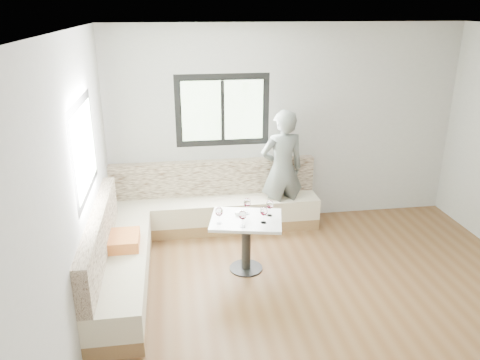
% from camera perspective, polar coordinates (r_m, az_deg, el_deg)
% --- Properties ---
extents(room, '(5.01, 5.01, 2.81)m').
position_cam_1_polar(room, '(4.47, 12.01, -0.80)').
color(room, brown).
rests_on(room, ground).
extents(banquette, '(2.90, 2.80, 0.95)m').
position_cam_1_polar(banquette, '(6.06, -7.60, -5.81)').
color(banquette, olive).
rests_on(banquette, ground).
extents(table, '(0.93, 0.80, 0.67)m').
position_cam_1_polar(table, '(5.54, 0.76, -6.30)').
color(table, black).
rests_on(table, ground).
extents(person, '(0.67, 0.49, 1.70)m').
position_cam_1_polar(person, '(6.55, 5.15, 1.26)').
color(person, slate).
rests_on(person, ground).
extents(olive_ramekin, '(0.09, 0.09, 0.03)m').
position_cam_1_polar(olive_ramekin, '(5.57, -0.20, -4.03)').
color(olive_ramekin, white).
rests_on(olive_ramekin, table).
extents(wine_glass_a, '(0.09, 0.09, 0.20)m').
position_cam_1_polar(wine_glass_a, '(5.30, -2.57, -3.95)').
color(wine_glass_a, white).
rests_on(wine_glass_a, table).
extents(wine_glass_b, '(0.09, 0.09, 0.20)m').
position_cam_1_polar(wine_glass_b, '(5.21, 0.31, -4.37)').
color(wine_glass_b, white).
rests_on(wine_glass_b, table).
extents(wine_glass_c, '(0.09, 0.09, 0.20)m').
position_cam_1_polar(wine_glass_c, '(5.32, 2.92, -3.88)').
color(wine_glass_c, white).
rests_on(wine_glass_c, table).
extents(wine_glass_d, '(0.09, 0.09, 0.20)m').
position_cam_1_polar(wine_glass_d, '(5.53, 0.88, -2.84)').
color(wine_glass_d, white).
rests_on(wine_glass_d, table).
extents(wine_glass_e, '(0.09, 0.09, 0.20)m').
position_cam_1_polar(wine_glass_e, '(5.49, 3.65, -3.06)').
color(wine_glass_e, white).
rests_on(wine_glass_e, table).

